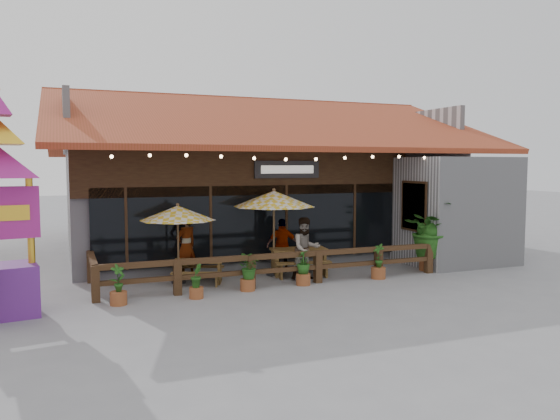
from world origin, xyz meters
name	(u,v)px	position (x,y,z in m)	size (l,w,h in m)	color
ground	(326,278)	(0.00, 0.00, 0.00)	(100.00, 100.00, 0.00)	gray
restaurant_building	(259,193)	(0.26, 6.61, 2.21)	(15.50, 14.73, 6.09)	#B0B0B5
patio_railing	(257,264)	(-2.25, -0.27, 0.61)	(10.00, 2.60, 0.92)	#4A321A
umbrella_left	(178,213)	(-4.19, 0.92, 1.98)	(2.66, 2.66, 2.27)	brown
umbrella_right	(274,199)	(-1.26, 0.99, 2.31)	(3.08, 3.08, 2.65)	brown
picnic_table_left	(198,267)	(-3.68, 0.70, 0.45)	(1.72, 1.61, 0.67)	brown
picnic_table_right	(299,257)	(-0.54, 0.76, 0.55)	(1.90, 1.71, 0.81)	brown
tropical_plant	(429,231)	(3.57, -0.15, 1.25)	(2.02, 1.92, 2.19)	brown
diner_a	(186,246)	(-3.84, 1.46, 0.96)	(0.70, 0.46, 1.91)	#382411
diner_b	(306,249)	(-0.65, 0.01, 0.91)	(0.89, 0.69, 1.83)	#382411
diner_c	(283,245)	(-0.85, 1.30, 0.84)	(0.98, 0.41, 1.68)	#382411
planter_a	(118,288)	(-6.01, -0.97, 0.42)	(0.42, 0.40, 0.99)	brown
planter_b	(196,283)	(-4.13, -1.03, 0.40)	(0.37, 0.40, 0.87)	brown
planter_c	(248,270)	(-2.67, -0.71, 0.55)	(0.78, 0.76, 0.97)	brown
planter_d	(303,268)	(-1.01, -0.63, 0.48)	(0.51, 0.51, 0.99)	brown
planter_e	(378,264)	(1.40, -0.66, 0.44)	(0.42, 0.42, 1.04)	brown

